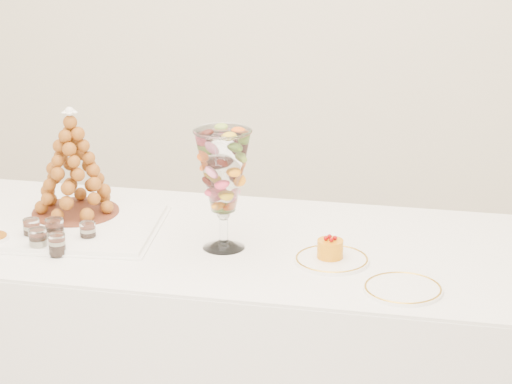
# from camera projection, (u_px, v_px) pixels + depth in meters

# --- Properties ---
(buffet_table) EXTENTS (2.14, 0.90, 0.81)m
(buffet_table) POSITION_uv_depth(u_px,v_px,m) (179.00, 350.00, 3.27)
(buffet_table) COLOR white
(buffet_table) RESTS_ON ground
(lace_tray) EXTENTS (0.62, 0.48, 0.02)m
(lace_tray) POSITION_uv_depth(u_px,v_px,m) (64.00, 226.00, 3.20)
(lace_tray) COLOR white
(lace_tray) RESTS_ON buffet_table
(macaron_vase) EXTENTS (0.17, 0.17, 0.37)m
(macaron_vase) POSITION_uv_depth(u_px,v_px,m) (223.00, 173.00, 2.98)
(macaron_vase) COLOR white
(macaron_vase) RESTS_ON buffet_table
(cake_plate) EXTENTS (0.22, 0.22, 0.01)m
(cake_plate) POSITION_uv_depth(u_px,v_px,m) (332.00, 260.00, 2.95)
(cake_plate) COLOR white
(cake_plate) RESTS_ON buffet_table
(spare_plate) EXTENTS (0.22, 0.22, 0.01)m
(spare_plate) POSITION_uv_depth(u_px,v_px,m) (403.00, 289.00, 2.75)
(spare_plate) COLOR white
(spare_plate) RESTS_ON buffet_table
(verrine_a) EXTENTS (0.05, 0.05, 0.07)m
(verrine_a) POSITION_uv_depth(u_px,v_px,m) (32.00, 230.00, 3.10)
(verrine_a) COLOR white
(verrine_a) RESTS_ON buffet_table
(verrine_b) EXTENTS (0.07, 0.07, 0.08)m
(verrine_b) POSITION_uv_depth(u_px,v_px,m) (55.00, 231.00, 3.08)
(verrine_b) COLOR white
(verrine_b) RESTS_ON buffet_table
(verrine_c) EXTENTS (0.06, 0.06, 0.07)m
(verrine_c) POSITION_uv_depth(u_px,v_px,m) (88.00, 232.00, 3.08)
(verrine_c) COLOR white
(verrine_c) RESTS_ON buffet_table
(verrine_d) EXTENTS (0.07, 0.07, 0.07)m
(verrine_d) POSITION_uv_depth(u_px,v_px,m) (38.00, 240.00, 3.01)
(verrine_d) COLOR white
(verrine_d) RESTS_ON buffet_table
(verrine_e) EXTENTS (0.06, 0.06, 0.07)m
(verrine_e) POSITION_uv_depth(u_px,v_px,m) (57.00, 245.00, 2.98)
(verrine_e) COLOR white
(verrine_e) RESTS_ON buffet_table
(croquembouche) EXTENTS (0.30, 0.30, 0.36)m
(croquembouche) POSITION_uv_depth(u_px,v_px,m) (73.00, 162.00, 3.24)
(croquembouche) COLOR #622B19
(croquembouche) RESTS_ON lace_tray
(mousse_cake) EXTENTS (0.08, 0.08, 0.07)m
(mousse_cake) POSITION_uv_depth(u_px,v_px,m) (330.00, 248.00, 2.95)
(mousse_cake) COLOR orange
(mousse_cake) RESTS_ON cake_plate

